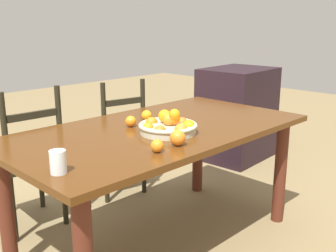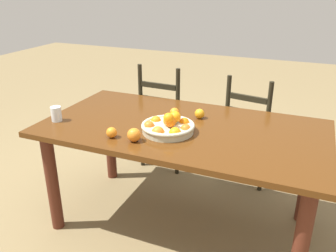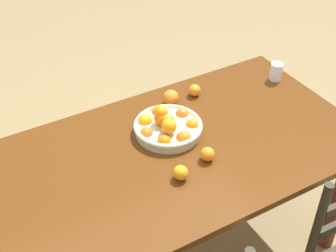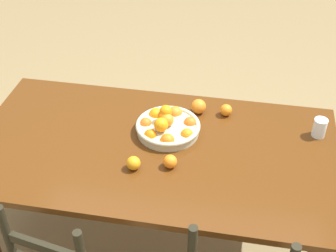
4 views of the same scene
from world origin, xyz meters
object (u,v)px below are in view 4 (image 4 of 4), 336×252
drinking_glass (320,128)px  orange_loose_0 (226,110)px  orange_loose_1 (133,163)px  dining_table (154,163)px  orange_loose_2 (170,162)px  orange_loose_3 (199,106)px  fruit_bowl (167,126)px

drinking_glass → orange_loose_0: bearing=-10.8°
orange_loose_1 → drinking_glass: (-0.86, -0.41, 0.02)m
dining_table → drinking_glass: (-0.80, -0.24, 0.16)m
orange_loose_0 → dining_table: bearing=44.8°
orange_loose_1 → orange_loose_2: bearing=-165.6°
dining_table → orange_loose_3: (-0.18, -0.32, 0.15)m
orange_loose_0 → orange_loose_3: size_ratio=0.80×
orange_loose_0 → orange_loose_1: 0.63m
orange_loose_1 → orange_loose_0: bearing=-127.8°
orange_loose_1 → dining_table: bearing=-108.7°
dining_table → orange_loose_1: orange_loose_1 is taller
fruit_bowl → orange_loose_3: bearing=-124.1°
orange_loose_3 → dining_table: bearing=60.7°
orange_loose_0 → orange_loose_2: bearing=64.1°
orange_loose_3 → orange_loose_2: bearing=80.7°
fruit_bowl → orange_loose_1: fruit_bowl is taller
fruit_bowl → orange_loose_3: (-0.13, -0.20, 0.00)m
orange_loose_0 → orange_loose_1: size_ratio=0.96×
fruit_bowl → drinking_glass: bearing=-171.7°
drinking_glass → dining_table: bearing=16.4°
orange_loose_2 → fruit_bowl: bearing=-76.8°
orange_loose_1 → drinking_glass: 0.95m
orange_loose_0 → orange_loose_2: 0.51m
dining_table → orange_loose_2: 0.22m
orange_loose_3 → drinking_glass: (-0.62, 0.09, 0.01)m
orange_loose_2 → dining_table: bearing=-50.4°
orange_loose_2 → orange_loose_3: size_ratio=0.81×
orange_loose_0 → orange_loose_3: (0.15, 0.00, 0.01)m
orange_loose_0 → orange_loose_3: bearing=1.8°
orange_loose_1 → drinking_glass: bearing=-154.7°
dining_table → orange_loose_0: size_ratio=28.35×
orange_loose_3 → orange_loose_1: bearing=64.2°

